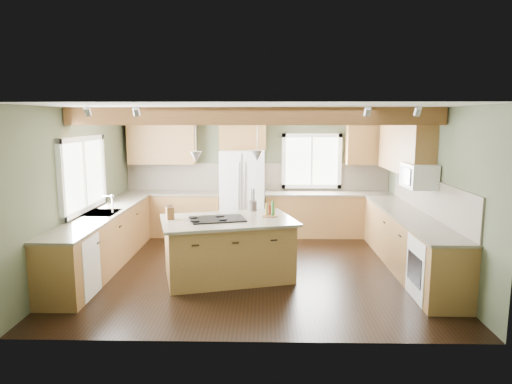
{
  "coord_description": "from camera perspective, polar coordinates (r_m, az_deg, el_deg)",
  "views": [
    {
      "loc": [
        0.18,
        -7.2,
        2.43
      ],
      "look_at": [
        0.02,
        0.3,
        1.23
      ],
      "focal_mm": 32.0,
      "sensor_mm": 36.0,
      "label": 1
    }
  ],
  "objects": [
    {
      "name": "counter_right",
      "position": [
        7.76,
        18.64,
        -2.74
      ],
      "size": [
        0.64,
        3.74,
        0.04
      ],
      "primitive_type": "cube",
      "color": "#4D4438",
      "rests_on": "base_cab_right"
    },
    {
      "name": "base_cab_right",
      "position": [
        7.86,
        18.47,
        -6.03
      ],
      "size": [
        0.6,
        3.7,
        0.88
      ],
      "primitive_type": "cube",
      "color": "brown",
      "rests_on": "floor"
    },
    {
      "name": "wall_right",
      "position": [
        7.74,
        21.02,
        0.11
      ],
      "size": [
        0.0,
        5.0,
        5.0
      ],
      "primitive_type": "plane",
      "rotation": [
        1.57,
        0.0,
        -1.57
      ],
      "color": "#4E543B",
      "rests_on": "ground"
    },
    {
      "name": "pendant_right",
      "position": [
        6.94,
        0.15,
        4.57
      ],
      "size": [
        0.18,
        0.18,
        0.16
      ],
      "primitive_type": "cone",
      "rotation": [
        3.14,
        0.0,
        0.0
      ],
      "color": "#B2B2B7",
      "rests_on": "ceiling"
    },
    {
      "name": "counter_back_right",
      "position": [
        9.61,
        9.06,
        -0.17
      ],
      "size": [
        2.66,
        0.64,
        0.04
      ],
      "primitive_type": "cube",
      "color": "#4D4438",
      "rests_on": "base_cab_back_right"
    },
    {
      "name": "base_cab_back_left",
      "position": [
        9.8,
        -10.39,
        -2.76
      ],
      "size": [
        2.02,
        0.6,
        0.88
      ],
      "primitive_type": "cube",
      "color": "brown",
      "rests_on": "floor"
    },
    {
      "name": "soffit_trim",
      "position": [
        9.6,
        0.17,
        9.76
      ],
      "size": [
        5.55,
        0.2,
        0.1
      ],
      "primitive_type": "cube",
      "color": "brown",
      "rests_on": "ceiling"
    },
    {
      "name": "upper_cab_over_fridge",
      "position": [
        9.54,
        -1.66,
        7.42
      ],
      "size": [
        0.96,
        0.35,
        0.7
      ],
      "primitive_type": "cube",
      "color": "brown",
      "rests_on": "wall_back"
    },
    {
      "name": "upper_cab_right",
      "position": [
        8.47,
        18.1,
        5.41
      ],
      "size": [
        0.35,
        2.2,
        0.9
      ],
      "primitive_type": "cube",
      "color": "brown",
      "rests_on": "wall_right"
    },
    {
      "name": "ceiling_beam",
      "position": [
        6.79,
        -0.27,
        9.45
      ],
      "size": [
        5.55,
        0.26,
        0.26
      ],
      "primitive_type": "cube",
      "color": "brown",
      "rests_on": "ceiling"
    },
    {
      "name": "utensil_crock",
      "position": [
        7.58,
        -0.38,
        -1.74
      ],
      "size": [
        0.16,
        0.16,
        0.17
      ],
      "primitive_type": "cylinder",
      "rotation": [
        0.0,
        0.0,
        0.33
      ],
      "color": "#36312B",
      "rests_on": "island_top"
    },
    {
      "name": "counter_left",
      "position": [
        7.87,
        -18.7,
        -2.58
      ],
      "size": [
        0.64,
        3.74,
        0.04
      ],
      "primitive_type": "cube",
      "color": "#4D4438",
      "rests_on": "base_cab_left"
    },
    {
      "name": "backsplash_back",
      "position": [
        9.76,
        0.18,
        1.92
      ],
      "size": [
        5.58,
        0.03,
        0.58
      ],
      "primitive_type": "cube",
      "color": "brown",
      "rests_on": "wall_back"
    },
    {
      "name": "oven",
      "position": [
        6.68,
        21.68,
        -8.95
      ],
      "size": [
        0.6,
        0.72,
        0.84
      ],
      "primitive_type": "cube",
      "color": "white",
      "rests_on": "floor"
    },
    {
      "name": "wall_back",
      "position": [
        9.76,
        0.18,
        2.46
      ],
      "size": [
        5.6,
        0.0,
        5.6
      ],
      "primitive_type": "plane",
      "rotation": [
        1.57,
        0.0,
        0.0
      ],
      "color": "#4E543B",
      "rests_on": "ground"
    },
    {
      "name": "backsplash_right",
      "position": [
        7.8,
        20.75,
        -0.49
      ],
      "size": [
        0.03,
        3.7,
        0.58
      ],
      "primitive_type": "cube",
      "color": "brown",
      "rests_on": "wall_right"
    },
    {
      "name": "knife_block",
      "position": [
        7.04,
        -10.71,
        -2.65
      ],
      "size": [
        0.14,
        0.13,
        0.19
      ],
      "primitive_type": "cube",
      "rotation": [
        0.0,
        0.0,
        0.52
      ],
      "color": "brown",
      "rests_on": "island_top"
    },
    {
      "name": "bottle_tray",
      "position": [
        7.16,
        1.76,
        -2.14
      ],
      "size": [
        0.34,
        0.34,
        0.23
      ],
      "primitive_type": null,
      "rotation": [
        0.0,
        0.0,
        0.48
      ],
      "color": "brown",
      "rests_on": "island_top"
    },
    {
      "name": "island_top",
      "position": [
        6.98,
        -3.55,
        -3.56
      ],
      "size": [
        2.24,
        1.74,
        0.04
      ],
      "primitive_type": "cube",
      "rotation": [
        0.0,
        0.0,
        0.27
      ],
      "color": "#4D4438",
      "rests_on": "island"
    },
    {
      "name": "base_cab_left",
      "position": [
        7.97,
        -18.53,
        -5.82
      ],
      "size": [
        0.6,
        3.7,
        0.88
      ],
      "primitive_type": "cube",
      "color": "brown",
      "rests_on": "floor"
    },
    {
      "name": "faucet",
      "position": [
        7.79,
        -17.51,
        -1.52
      ],
      "size": [
        0.02,
        0.02,
        0.28
      ],
      "primitive_type": "cylinder",
      "color": "#B2B2B7",
      "rests_on": "sink"
    },
    {
      "name": "window_back",
      "position": [
        9.76,
        6.96,
        3.87
      ],
      "size": [
        1.1,
        0.04,
        1.0
      ],
      "primitive_type": "cube",
      "color": "white",
      "rests_on": "wall_back"
    },
    {
      "name": "island",
      "position": [
        7.1,
        -3.51,
        -7.18
      ],
      "size": [
        2.09,
        1.59,
        0.88
      ],
      "primitive_type": "cube",
      "rotation": [
        0.0,
        0.0,
        0.27
      ],
      "color": "brown",
      "rests_on": "floor"
    },
    {
      "name": "dishwasher",
      "position": [
        6.81,
        -22.14,
        -8.64
      ],
      "size": [
        0.6,
        0.6,
        0.84
      ],
      "primitive_type": "cube",
      "color": "white",
      "rests_on": "floor"
    },
    {
      "name": "floor",
      "position": [
        7.6,
        -0.18,
        -9.55
      ],
      "size": [
        5.6,
        5.6,
        0.0
      ],
      "primitive_type": "plane",
      "color": "black",
      "rests_on": "ground"
    },
    {
      "name": "cooktop",
      "position": [
        6.95,
        -4.81,
        -3.38
      ],
      "size": [
        0.92,
        0.73,
        0.02
      ],
      "primitive_type": "cube",
      "rotation": [
        0.0,
        0.0,
        0.27
      ],
      "color": "black",
      "rests_on": "island_top"
    },
    {
      "name": "pendant_left",
      "position": [
        6.77,
        -7.5,
        4.38
      ],
      "size": [
        0.18,
        0.18,
        0.16
      ],
      "primitive_type": "cone",
      "rotation": [
        3.14,
        0.0,
        0.0
      ],
      "color": "#B2B2B7",
      "rests_on": "ceiling"
    },
    {
      "name": "upper_cab_back_corner",
      "position": [
        9.77,
        13.86,
        6.02
      ],
      "size": [
        0.9,
        0.35,
        0.9
      ],
      "primitive_type": "cube",
      "color": "brown",
      "rests_on": "wall_back"
    },
    {
      "name": "microwave",
      "position": [
        7.59,
        19.69,
        1.92
      ],
      "size": [
        0.4,
        0.7,
        0.38
      ],
      "primitive_type": "cube",
      "color": "white",
      "rests_on": "wall_right"
    },
    {
      "name": "wall_left",
      "position": [
        7.87,
        -21.02,
        0.24
      ],
      "size": [
        0.0,
        5.0,
        5.0
      ],
      "primitive_type": "plane",
      "rotation": [
        1.57,
        0.0,
        1.57
      ],
      "color": "#4E543B",
      "rests_on": "ground"
    },
    {
      "name": "window_left",
      "position": [
        7.87,
        -20.86,
        2.1
      ],
      "size": [
        0.04,
        1.6,
        1.05
      ],
      "primitive_type": "cube",
      "color": "white",
      "rests_on": "wall_left"
    },
    {
      "name": "counter_back_left",
      "position": [
        9.72,
        -10.47,
        -0.11
      ],
      "size": [
        2.06,
        0.64,
        0.04
      ],
      "primitive_type": "cube",
      "color": "#4D4438",
      "rests_on": "base_cab_back_left"
    },
    {
      "name": "base_cab_back_right",
      "position": [
        9.69,
        9.0,
        -2.86
      ],
      "size": [
        2.62,
        0.6,
        0.88
      ],
      "primitive_type": "cube",
      "color": "brown",
      "rests_on": "floor"
    },
    {
      "name": "refrigerator",
      "position": [
        9.45,
        -1.68,
        -0.22
      ],
      "size": [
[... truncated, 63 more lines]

